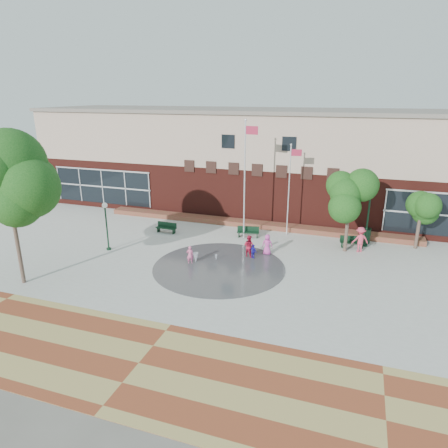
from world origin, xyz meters
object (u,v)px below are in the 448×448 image
(flagpole_left, at_px, (245,174))
(tree_big_left, at_px, (7,185))
(bench_left, at_px, (166,230))
(trash_can, at_px, (366,236))
(flagpole_right, at_px, (290,185))
(child_splash, at_px, (190,255))

(flagpole_left, bearing_deg, tree_big_left, -123.31)
(bench_left, xyz_separation_m, tree_big_left, (-3.96, -10.58, 5.58))
(flagpole_left, height_order, trash_can, flagpole_left)
(trash_can, bearing_deg, flagpole_right, -179.75)
(trash_can, distance_m, tree_big_left, 23.67)
(bench_left, height_order, trash_can, trash_can)
(flagpole_right, bearing_deg, child_splash, -129.37)
(child_splash, bearing_deg, bench_left, -68.75)
(flagpole_left, xyz_separation_m, child_splash, (-2.00, -5.80, -4.32))
(flagpole_right, distance_m, trash_can, 6.69)
(flagpole_left, height_order, flagpole_right, flagpole_left)
(flagpole_right, height_order, bench_left, flagpole_right)
(trash_can, bearing_deg, bench_left, -170.02)
(flagpole_right, bearing_deg, bench_left, -170.09)
(bench_left, relative_size, tree_big_left, 0.20)
(flagpole_left, distance_m, tree_big_left, 15.30)
(bench_left, relative_size, trash_can, 1.45)
(flagpole_right, xyz_separation_m, trash_can, (5.79, 0.03, -3.36))
(flagpole_right, relative_size, bench_left, 4.22)
(flagpole_right, relative_size, child_splash, 5.74)
(bench_left, height_order, tree_big_left, tree_big_left)
(flagpole_right, xyz_separation_m, tree_big_left, (-13.13, -13.18, 1.91))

